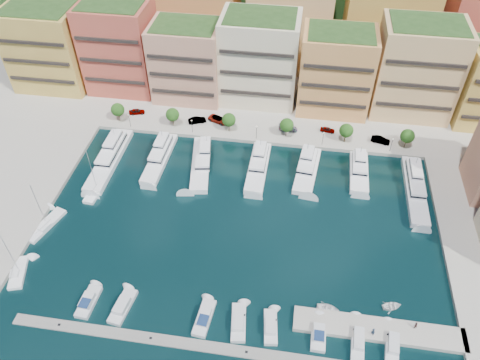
{
  "coord_description": "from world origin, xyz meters",
  "views": [
    {
      "loc": [
        10.88,
        -69.71,
        81.46
      ],
      "look_at": [
        -1.11,
        8.81,
        6.0
      ],
      "focal_mm": 35.0,
      "sensor_mm": 36.0,
      "label": 1
    }
  ],
  "objects": [
    {
      "name": "cruiser_1",
      "position": [
        -26.28,
        -24.6,
        0.57
      ],
      "size": [
        3.15,
        7.42,
        2.66
      ],
      "color": "silver",
      "rests_on": "ground"
    },
    {
      "name": "yacht_1",
      "position": [
        -24.17,
        19.88,
        1.09
      ],
      "size": [
        4.95,
        19.92,
        7.3
      ],
      "color": "white",
      "rests_on": "ground"
    },
    {
      "name": "lamppost_0",
      "position": [
        -36.0,
        31.2,
        3.83
      ],
      "size": [
        0.3,
        0.3,
        4.2
      ],
      "color": "black",
      "rests_on": "north_quay"
    },
    {
      "name": "lamppost_3",
      "position": [
        18.0,
        31.2,
        3.83
      ],
      "size": [
        0.3,
        0.3,
        4.2
      ],
      "color": "black",
      "rests_on": "north_quay"
    },
    {
      "name": "person_0",
      "position": [
        28.63,
        -23.4,
        1.99
      ],
      "size": [
        0.83,
        0.86,
        1.98
      ],
      "primitive_type": "imported",
      "rotation": [
        0.0,
        0.0,
        2.28
      ],
      "color": "#233146",
      "rests_on": "finger_pier"
    },
    {
      "name": "yacht_4",
      "position": [
        14.55,
        20.96,
        1.09
      ],
      "size": [
        6.76,
        17.88,
        7.3
      ],
      "color": "white",
      "rests_on": "ground"
    },
    {
      "name": "apartment_4",
      "position": [
        20.0,
        49.99,
        12.81
      ],
      "size": [
        20.0,
        15.5,
        23.8
      ],
      "color": "#E29554",
      "rests_on": "north_quay"
    },
    {
      "name": "tree_5",
      "position": [
        40.0,
        33.5,
        4.74
      ],
      "size": [
        3.8,
        3.8,
        5.65
      ],
      "color": "#473323",
      "rests_on": "north_quay"
    },
    {
      "name": "sailboat_2",
      "position": [
        -36.54,
        5.88,
        0.31
      ],
      "size": [
        3.32,
        9.85,
        13.2
      ],
      "color": "white",
      "rests_on": "ground"
    },
    {
      "name": "car_3",
      "position": [
        8.39,
        36.24,
        1.77
      ],
      "size": [
        5.32,
        2.26,
        1.53
      ],
      "primitive_type": "imported",
      "rotation": [
        0.0,
        0.0,
        1.55
      ],
      "color": "gray",
      "rests_on": "north_quay"
    },
    {
      "name": "backblock_0",
      "position": [
        -55.0,
        74.0,
        16.0
      ],
      "size": [
        26.0,
        18.0,
        30.0
      ],
      "primitive_type": "cube",
      "color": "beige",
      "rests_on": "north_quay"
    },
    {
      "name": "cruiser_5",
      "position": [
        3.69,
        -24.59,
        0.55
      ],
      "size": [
        3.67,
        8.25,
        2.55
      ],
      "color": "silver",
      "rests_on": "ground"
    },
    {
      "name": "tender_0",
      "position": [
        20.48,
        -18.94,
        0.45
      ],
      "size": [
        4.6,
        3.45,
        0.91
      ],
      "primitive_type": "imported",
      "rotation": [
        0.0,
        0.0,
        1.5
      ],
      "color": "white",
      "rests_on": "ground"
    },
    {
      "name": "cruiser_8",
      "position": [
        26.03,
        -24.6,
        0.55
      ],
      "size": [
        2.86,
        9.19,
        2.55
      ],
      "color": "silver",
      "rests_on": "ground"
    },
    {
      "name": "cruiser_2",
      "position": [
        -19.25,
        -24.59,
        0.55
      ],
      "size": [
        3.86,
        8.24,
        2.55
      ],
      "color": "silver",
      "rests_on": "ground"
    },
    {
      "name": "backblock_2",
      "position": [
        5.0,
        74.0,
        16.0
      ],
      "size": [
        26.0,
        18.0,
        30.0
      ],
      "primitive_type": "cube",
      "color": "tan",
      "rests_on": "north_quay"
    },
    {
      "name": "yacht_0",
      "position": [
        -37.09,
        17.72,
        1.21
      ],
      "size": [
        5.02,
        24.66,
        7.3
      ],
      "color": "white",
      "rests_on": "ground"
    },
    {
      "name": "sailboat_0",
      "position": [
        -43.48,
        -20.16,
        0.32
      ],
      "size": [
        5.08,
        8.54,
        13.2
      ],
      "color": "white",
      "rests_on": "ground"
    },
    {
      "name": "apartment_1",
      "position": [
        -44.0,
        51.99,
        14.31
      ],
      "size": [
        20.0,
        16.5,
        26.8
      ],
      "color": "#B6503C",
      "rests_on": "north_quay"
    },
    {
      "name": "yacht_2",
      "position": [
        -12.95,
        19.53,
        1.21
      ],
      "size": [
        7.62,
        21.12,
        7.3
      ],
      "color": "white",
      "rests_on": "ground"
    },
    {
      "name": "cruiser_9",
      "position": [
        32.25,
        -24.59,
        0.55
      ],
      "size": [
        3.25,
        8.7,
        2.55
      ],
      "color": "silver",
      "rests_on": "ground"
    },
    {
      "name": "finger_pier",
      "position": [
        30.0,
        -22.0,
        0.0
      ],
      "size": [
        32.0,
        5.0,
        2.0
      ],
      "primitive_type": "cube",
      "color": "#9E998E",
      "rests_on": "ground"
    },
    {
      "name": "lamppost_1",
      "position": [
        -18.0,
        31.2,
        3.83
      ],
      "size": [
        0.3,
        0.3,
        4.2
      ],
      "color": "black",
      "rests_on": "north_quay"
    },
    {
      "name": "yacht_5",
      "position": [
        27.63,
        22.13,
        1.21
      ],
      "size": [
        4.76,
        15.08,
        7.3
      ],
      "color": "white",
      "rests_on": "ground"
    },
    {
      "name": "yacht_6",
      "position": [
        41.02,
        18.11,
        1.21
      ],
      "size": [
        4.47,
        23.81,
        7.3
      ],
      "color": "white",
      "rests_on": "ground"
    },
    {
      "name": "ground",
      "position": [
        0.0,
        0.0,
        0.0
      ],
      "size": [
        400.0,
        400.0,
        0.0
      ],
      "primitive_type": "plane",
      "color": "black",
      "rests_on": "ground"
    },
    {
      "name": "south_pontoon",
      "position": [
        -3.0,
        -30.0,
        0.0
      ],
      "size": [
        72.0,
        2.2,
        0.35
      ],
      "primitive_type": "cube",
      "color": "gray",
      "rests_on": "ground"
    },
    {
      "name": "lamppost_4",
      "position": [
        36.0,
        31.2,
        3.83
      ],
      "size": [
        0.3,
        0.3,
        4.2
      ],
      "color": "black",
      "rests_on": "north_quay"
    },
    {
      "name": "north_quay",
      "position": [
        0.0,
        62.0,
        0.0
      ],
      "size": [
        220.0,
        64.0,
        2.0
      ],
      "primitive_type": "cube",
      "color": "#9E998E",
      "rests_on": "ground"
    },
    {
      "name": "apartment_0",
      "position": [
        -66.0,
        49.99,
        13.31
      ],
      "size": [
        22.0,
        16.5,
        24.8
      ],
      "color": "gold",
      "rests_on": "north_quay"
    },
    {
      "name": "car_2",
      "position": [
        -11.68,
        37.2,
        1.83
      ],
      "size": [
        6.61,
        4.86,
        1.67
      ],
      "primitive_type": "imported",
      "rotation": [
        0.0,
        0.0,
        1.18
      ],
      "color": "gray",
      "rests_on": "north_quay"
    },
    {
      "name": "backblock_1",
      "position": [
        -25.0,
        74.0,
        16.0
      ],
      "size": [
        26.0,
        18.0,
        30.0
      ],
      "primitive_type": "cube",
      "color": "#E29554",
      "rests_on": "north_quay"
    },
    {
      "name": "tree_0",
      "position": [
        -40.0,
        33.5,
        4.74
      ],
      "size": [
        3.8,
        3.8,
        5.65
      ],
      "color": "#473323",
      "rests_on": "north_quay"
    },
    {
      "name": "car_0",
      "position": [
        -36.1,
        37.5,
        1.77
      ],
      "size": [
        4.86,
        2.99,
        1.54
      ],
      "primitive_type": "imported",
      "rotation": [
        0.0,
        0.0,
        1.85
      ],
      "color": "gray",
      "rests_on": "north_quay"
    },
    {
      "name": "tree_2",
      "position": [
        -8.0,
        33.5,
        4.74
      ],
      "size": [
        3.8,
        3.8,
        5.65
      ],
      "color": "#473323",
      "rests_on": "north_quay"
    },
    {
      "name": "car_5",
      "position": [
        33.66,
        34.51,
        1.83
      ],
      "size": [
        5.35,
        2.98,
        1.67
      ],
      "primitive_type": "imported",
      "rotation": [
        0.0,
        0.0,
        1.32
      ],
      "color": "gray",
      "rests_on": "north_quay"
    },
    {
      "name": "cruiser_6",
      "position": [
        9.82,
        -24.58,
        0.55
      ],
      "size": [
        3.31,
        7.42,
        2.55
      ],
      "color": "silver",
      "rests_on": "ground"
    },
    {
      "name": "cruiser_4",
      "position": [
        -2.97,
        -24.6,
        0.57
      ],
      "size": [
        3.43,
        8.12,
        2.66
      ],
      "color": "silver",
      "rests_on": "ground"
    },
    {
      "name": "sailboat_1",
      "position": [
        -43.64,
        -6.95,
        0.3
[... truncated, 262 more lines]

